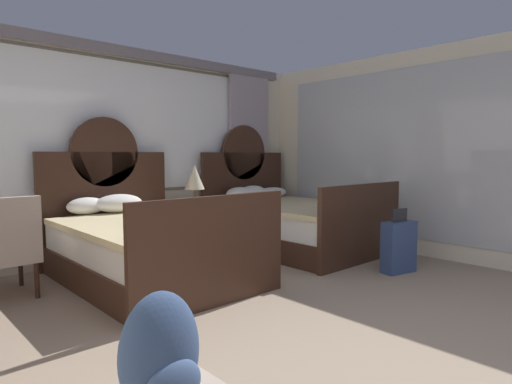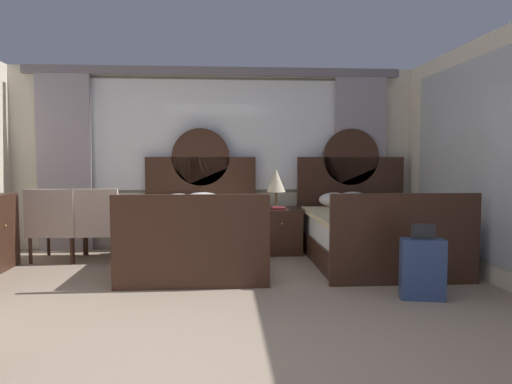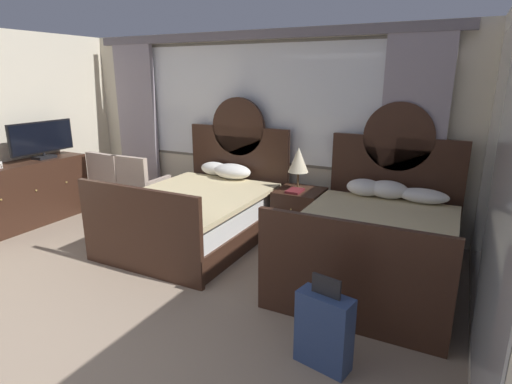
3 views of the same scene
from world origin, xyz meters
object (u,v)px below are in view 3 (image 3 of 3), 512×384
at_px(bed_near_mirror, 375,241).
at_px(bed_near_window, 200,211).
at_px(nightstand_between_beds, 299,213).
at_px(table_lamp_on_nightstand, 298,160).
at_px(dresser_minibar, 25,194).
at_px(suitcase_on_floor, 324,330).
at_px(tv_flatscreen, 42,139).
at_px(armchair_by_window_left, 139,184).
at_px(armchair_by_window_centre, 114,180).
at_px(book_on_nightstand, 295,191).

bearing_deg(bed_near_mirror, bed_near_window, -179.78).
xyz_separation_m(nightstand_between_beds, table_lamp_on_nightstand, (-0.04, 0.02, 0.71)).
height_order(dresser_minibar, suitcase_on_floor, dresser_minibar).
distance_m(bed_near_window, tv_flatscreen, 2.64).
height_order(tv_flatscreen, armchair_by_window_left, tv_flatscreen).
bearing_deg(armchair_by_window_centre, suitcase_on_floor, -26.01).
xyz_separation_m(bed_near_mirror, nightstand_between_beds, (-1.12, 0.67, -0.06)).
relative_size(table_lamp_on_nightstand, dresser_minibar, 0.31).
bearing_deg(bed_near_window, bed_near_mirror, 0.22).
bearing_deg(suitcase_on_floor, nightstand_between_beds, 115.11).
xyz_separation_m(tv_flatscreen, armchair_by_window_left, (1.16, 0.67, -0.69)).
bearing_deg(table_lamp_on_nightstand, tv_flatscreen, -163.70).
xyz_separation_m(armchair_by_window_left, armchair_by_window_centre, (-0.52, 0.00, 0.00)).
bearing_deg(armchair_by_window_centre, bed_near_mirror, -4.45).
xyz_separation_m(bed_near_mirror, suitcase_on_floor, (-0.03, -1.67, -0.08)).
bearing_deg(armchair_by_window_centre, table_lamp_on_nightstand, 7.25).
xyz_separation_m(nightstand_between_beds, dresser_minibar, (-3.64, -1.39, 0.14)).
bearing_deg(armchair_by_window_left, tv_flatscreen, -149.96).
height_order(book_on_nightstand, suitcase_on_floor, suitcase_on_floor).
relative_size(bed_near_window, suitcase_on_floor, 3.08).
bearing_deg(bed_near_mirror, armchair_by_window_left, 174.91).
distance_m(bed_near_window, bed_near_mirror, 2.25).
distance_m(bed_near_window, nightstand_between_beds, 1.32).
bearing_deg(suitcase_on_floor, table_lamp_on_nightstand, 115.74).
bearing_deg(book_on_nightstand, bed_near_mirror, -25.66).
distance_m(dresser_minibar, tv_flatscreen, 0.82).
relative_size(armchair_by_window_centre, suitcase_on_floor, 1.31).
xyz_separation_m(nightstand_between_beds, tv_flatscreen, (-3.61, -1.02, 0.88)).
bearing_deg(book_on_nightstand, armchair_by_window_centre, -175.49).
bearing_deg(dresser_minibar, nightstand_between_beds, 20.89).
bearing_deg(bed_near_mirror, suitcase_on_floor, -90.93).
bearing_deg(nightstand_between_beds, dresser_minibar, -159.11).
relative_size(table_lamp_on_nightstand, book_on_nightstand, 2.15).
height_order(bed_near_mirror, nightstand_between_beds, bed_near_mirror).
bearing_deg(suitcase_on_floor, armchair_by_window_left, 150.75).
height_order(bed_near_mirror, book_on_nightstand, bed_near_mirror).
xyz_separation_m(nightstand_between_beds, book_on_nightstand, (-0.03, -0.12, 0.33)).
relative_size(nightstand_between_beds, armchair_by_window_left, 0.67).
xyz_separation_m(book_on_nightstand, tv_flatscreen, (-3.59, -0.90, 0.54)).
bearing_deg(nightstand_between_beds, suitcase_on_floor, -64.89).
height_order(dresser_minibar, armchair_by_window_left, armchair_by_window_left).
relative_size(bed_near_window, armchair_by_window_centre, 2.35).
height_order(bed_near_mirror, suitcase_on_floor, bed_near_mirror).
xyz_separation_m(bed_near_window, suitcase_on_floor, (2.22, -1.66, -0.08)).
bearing_deg(bed_near_window, nightstand_between_beds, 31.08).
relative_size(dresser_minibar, tv_flatscreen, 1.80).
height_order(table_lamp_on_nightstand, book_on_nightstand, table_lamp_on_nightstand).
bearing_deg(tv_flatscreen, bed_near_window, 7.84).
xyz_separation_m(table_lamp_on_nightstand, armchair_by_window_centre, (-2.94, -0.37, -0.52)).
distance_m(nightstand_between_beds, dresser_minibar, 3.90).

